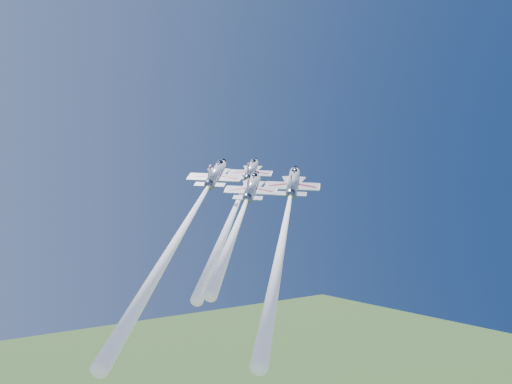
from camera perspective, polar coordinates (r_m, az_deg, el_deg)
jet_lead at (r=104.43m, az=-2.00°, el=-1.41°), size 32.21×34.90×45.92m
jet_left at (r=96.42m, az=-6.86°, el=-2.92°), size 38.17×41.36×54.49m
jet_right at (r=95.14m, az=2.88°, el=-3.59°), size 36.10×39.06×50.06m
jet_slot at (r=96.45m, az=-1.53°, el=-2.36°), size 26.88×28.92×32.84m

